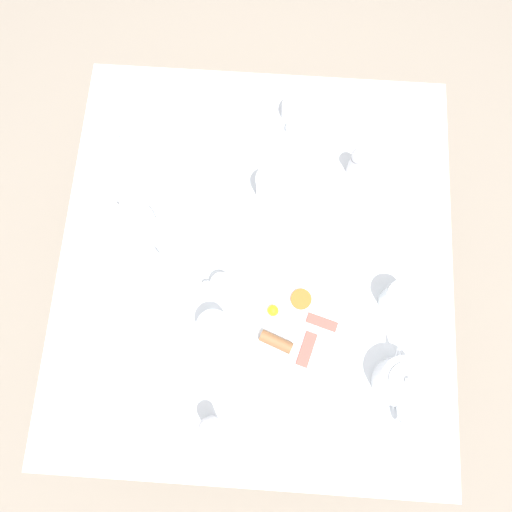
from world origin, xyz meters
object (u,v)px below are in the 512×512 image
(creamer_jug, at_px, (221,285))
(napkin_folded, at_px, (206,122))
(water_glass_tall, at_px, (270,186))
(fork_by_plate, at_px, (399,140))
(teacup_with_saucer_right, at_px, (297,112))
(knife_by_plate, at_px, (285,433))
(wine_glass_spare, at_px, (398,299))
(spoon_for_tea, at_px, (359,213))
(teapot_near, at_px, (136,229))
(breakfast_plate, at_px, (294,325))
(teapot_far, at_px, (401,382))
(pepper_grinder, at_px, (357,161))
(salt_grinder, at_px, (210,426))
(water_glass_short, at_px, (214,328))
(teacup_with_saucer_left, at_px, (118,157))

(creamer_jug, xyz_separation_m, napkin_folded, (0.09, -0.50, -0.03))
(water_glass_tall, bearing_deg, fork_by_plate, -152.75)
(teacup_with_saucer_right, bearing_deg, knife_by_plate, 90.77)
(wine_glass_spare, xyz_separation_m, napkin_folded, (0.55, -0.51, -0.05))
(wine_glass_spare, relative_size, spoon_for_tea, 0.75)
(teapot_near, bearing_deg, spoon_for_tea, -122.66)
(teacup_with_saucer_right, xyz_separation_m, water_glass_tall, (0.06, 0.25, 0.02))
(wine_glass_spare, height_order, knife_by_plate, wine_glass_spare)
(breakfast_plate, bearing_deg, teapot_far, 154.28)
(teapot_far, relative_size, pepper_grinder, 1.84)
(breakfast_plate, relative_size, napkin_folded, 1.65)
(teapot_far, bearing_deg, breakfast_plate, 60.28)
(creamer_jug, relative_size, spoon_for_tea, 0.57)
(spoon_for_tea, bearing_deg, water_glass_tall, -9.98)
(wine_glass_spare, relative_size, fork_by_plate, 0.64)
(wine_glass_spare, relative_size, salt_grinder, 0.90)
(teapot_near, relative_size, water_glass_short, 1.71)
(teacup_with_saucer_right, bearing_deg, breakfast_plate, 91.89)
(water_glass_tall, height_order, napkin_folded, water_glass_tall)
(breakfast_plate, height_order, teapot_far, teapot_far)
(pepper_grinder, distance_m, fork_by_plate, 0.18)
(pepper_grinder, height_order, fork_by_plate, pepper_grinder)
(creamer_jug, distance_m, salt_grinder, 0.35)
(teapot_far, distance_m, spoon_for_tea, 0.47)
(knife_by_plate, bearing_deg, breakfast_plate, -91.80)
(teacup_with_saucer_left, bearing_deg, teapot_near, 111.89)
(water_glass_short, xyz_separation_m, wine_glass_spare, (-0.47, -0.11, 0.00))
(water_glass_short, relative_size, salt_grinder, 0.84)
(water_glass_tall, relative_size, water_glass_short, 0.99)
(salt_grinder, xyz_separation_m, fork_by_plate, (-0.48, -0.83, -0.06))
(breakfast_plate, relative_size, spoon_for_tea, 1.92)
(pepper_grinder, xyz_separation_m, fork_by_plate, (-0.13, -0.11, -0.06))
(breakfast_plate, xyz_separation_m, pepper_grinder, (-0.15, -0.46, 0.05))
(teapot_far, height_order, water_glass_tall, teapot_far)
(pepper_grinder, bearing_deg, teacup_with_saucer_left, 1.35)
(breakfast_plate, distance_m, pepper_grinder, 0.49)
(breakfast_plate, bearing_deg, knife_by_plate, 88.20)
(knife_by_plate, bearing_deg, creamer_jug, -62.35)
(teapot_far, distance_m, knife_by_plate, 0.32)
(teacup_with_saucer_right, relative_size, water_glass_tall, 1.63)
(teapot_far, xyz_separation_m, spoon_for_tea, (0.10, -0.46, -0.05))
(teapot_near, relative_size, teacup_with_saucer_right, 1.06)
(wine_glass_spare, bearing_deg, spoon_for_tea, -69.36)
(teacup_with_saucer_left, bearing_deg, wine_glass_spare, 155.38)
(teacup_with_saucer_right, distance_m, creamer_jug, 0.56)
(water_glass_short, bearing_deg, pepper_grinder, -126.33)
(napkin_folded, height_order, fork_by_plate, napkin_folded)
(napkin_folded, xyz_separation_m, spoon_for_tea, (-0.46, 0.26, -0.00))
(teacup_with_saucer_right, distance_m, fork_by_plate, 0.31)
(breakfast_plate, bearing_deg, fork_by_plate, -116.68)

